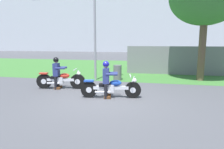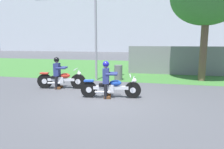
# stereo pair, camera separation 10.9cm
# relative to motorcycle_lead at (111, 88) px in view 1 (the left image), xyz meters

# --- Properties ---
(ground) EXTENTS (120.00, 120.00, 0.00)m
(ground) POSITION_rel_motorcycle_lead_xyz_m (-0.28, -0.41, -0.38)
(ground) COLOR #4C4C51
(grass_verge) EXTENTS (60.00, 12.00, 0.01)m
(grass_verge) POSITION_rel_motorcycle_lead_xyz_m (-0.28, 9.10, -0.38)
(grass_verge) COLOR #3D7533
(grass_verge) RESTS_ON ground
(stadium_facade) EXTENTS (61.76, 8.00, 12.22)m
(stadium_facade) POSITION_rel_motorcycle_lead_xyz_m (-4.27, 38.16, 5.73)
(stadium_facade) COLOR #B2B7C1
(stadium_facade) RESTS_ON ground
(motorcycle_lead) EXTENTS (2.23, 0.73, 0.86)m
(motorcycle_lead) POSITION_rel_motorcycle_lead_xyz_m (0.00, 0.00, 0.00)
(motorcycle_lead) COLOR black
(motorcycle_lead) RESTS_ON ground
(rider_lead) EXTENTS (0.60, 0.52, 1.38)m
(rider_lead) POSITION_rel_motorcycle_lead_xyz_m (-0.17, -0.03, 0.43)
(rider_lead) COLOR black
(rider_lead) RESTS_ON ground
(motorcycle_follow) EXTENTS (2.16, 0.72, 0.89)m
(motorcycle_follow) POSITION_rel_motorcycle_lead_xyz_m (-2.51, 0.99, 0.02)
(motorcycle_follow) COLOR black
(motorcycle_follow) RESTS_ON ground
(rider_follow) EXTENTS (0.60, 0.52, 1.41)m
(rider_follow) POSITION_rel_motorcycle_lead_xyz_m (-2.68, 0.96, 0.44)
(rider_follow) COLOR black
(rider_follow) RESTS_ON ground
(streetlight_pole) EXTENTS (0.96, 0.20, 5.23)m
(streetlight_pole) POSITION_rel_motorcycle_lead_xyz_m (-1.50, 3.37, 2.93)
(streetlight_pole) COLOR gray
(streetlight_pole) RESTS_ON ground
(trash_can) EXTENTS (0.44, 0.44, 0.82)m
(trash_can) POSITION_rel_motorcycle_lead_xyz_m (-0.44, 3.57, 0.03)
(trash_can) COLOR #595E5B
(trash_can) RESTS_ON ground
(fence_segment) EXTENTS (7.00, 0.06, 1.80)m
(fence_segment) POSITION_rel_motorcycle_lead_xyz_m (3.23, 6.22, 0.52)
(fence_segment) COLOR slate
(fence_segment) RESTS_ON ground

